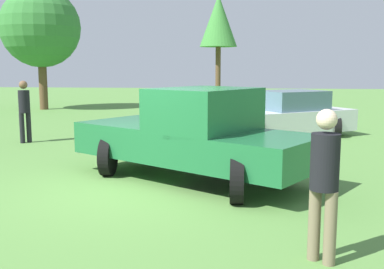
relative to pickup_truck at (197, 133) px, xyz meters
name	(u,v)px	position (x,y,z in m)	size (l,w,h in m)	color
ground_plane	(134,190)	(-0.80, 1.08, -0.94)	(80.00, 80.00, 0.00)	#54843D
pickup_truck	(197,133)	(0.00, 0.00, 0.00)	(4.21, 5.14, 1.81)	black
sedan_near	(287,116)	(5.93, -2.27, -0.27)	(3.83, 4.62, 1.46)	black
person_bystander	(324,177)	(-3.64, -1.78, 0.06)	(0.45, 0.45, 1.75)	#7A6B51
person_visitor	(24,108)	(3.99, 5.43, 0.10)	(0.45, 0.45, 1.81)	black
tree_back_right	(40,28)	(14.30, 9.43, 3.23)	(4.04, 4.04, 6.21)	brown
tree_side	(218,22)	(17.78, 0.53, 3.77)	(2.12, 2.12, 6.22)	brown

